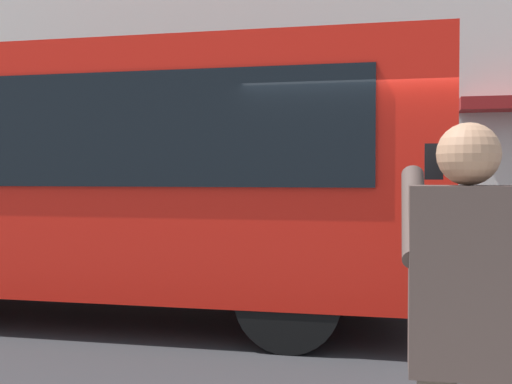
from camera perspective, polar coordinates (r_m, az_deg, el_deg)
ground_plane at (r=6.98m, az=11.25°, el=-12.27°), size 60.00×60.00×0.00m
red_bus at (r=8.02m, az=-17.46°, el=1.63°), size 9.05×2.54×3.08m
pedestrian_photographer at (r=2.40m, az=18.47°, el=-11.21°), size 0.53×0.52×1.70m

